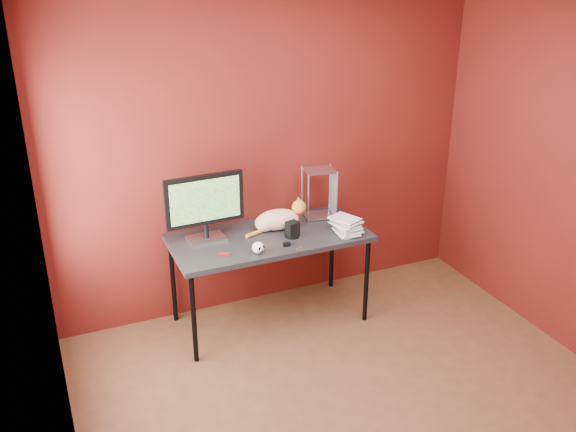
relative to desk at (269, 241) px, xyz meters
name	(u,v)px	position (x,y,z in m)	size (l,w,h in m)	color
room	(386,213)	(0.15, -1.37, 0.75)	(3.52, 3.52, 2.61)	#52311C
desk	(269,241)	(0.00, 0.00, 0.00)	(1.50, 0.70, 0.75)	black
monitor	(205,204)	(-0.46, 0.11, 0.34)	(0.60, 0.20, 0.52)	#AFAFB4
cat	(278,219)	(0.11, 0.08, 0.13)	(0.51, 0.21, 0.24)	orange
skull_mug	(258,248)	(-0.19, -0.25, 0.09)	(0.09, 0.09, 0.09)	white
speaker	(292,230)	(0.15, -0.09, 0.11)	(0.11, 0.11, 0.12)	black
book_stack	(340,153)	(0.49, -0.18, 0.70)	(0.24, 0.26, 1.30)	beige
wire_rack	(319,193)	(0.51, 0.18, 0.25)	(0.26, 0.23, 0.41)	#AFAFB4
pocket_knife	(224,254)	(-0.42, -0.19, 0.06)	(0.08, 0.02, 0.02)	#A40C16
black_gadget	(287,244)	(0.05, -0.22, 0.06)	(0.05, 0.03, 0.03)	black
washer	(299,248)	(0.12, -0.29, 0.05)	(0.05, 0.05, 0.00)	#AFAFB4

